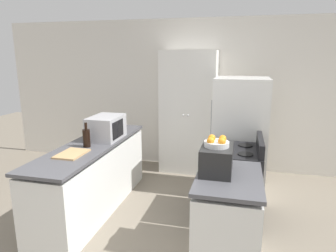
% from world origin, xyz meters
% --- Properties ---
extents(wall_back, '(7.00, 0.06, 2.60)m').
position_xyz_m(wall_back, '(0.00, 3.16, 1.30)').
color(wall_back, silver).
rests_on(wall_back, ground_plane).
extents(counter_left, '(0.60, 2.23, 0.89)m').
position_xyz_m(counter_left, '(-0.87, 1.21, 0.43)').
color(counter_left, silver).
rests_on(counter_left, ground_plane).
extents(counter_right, '(0.60, 0.91, 0.89)m').
position_xyz_m(counter_right, '(0.87, 0.56, 0.43)').
color(counter_right, silver).
rests_on(counter_right, ground_plane).
extents(pantry_cabinet, '(0.93, 0.51, 2.06)m').
position_xyz_m(pantry_cabinet, '(0.07, 2.87, 1.03)').
color(pantry_cabinet, white).
rests_on(pantry_cabinet, ground_plane).
extents(stove, '(0.66, 0.74, 1.05)m').
position_xyz_m(stove, '(0.89, 1.40, 0.45)').
color(stove, black).
rests_on(stove, ground_plane).
extents(refrigerator, '(0.76, 0.73, 1.68)m').
position_xyz_m(refrigerator, '(0.94, 2.18, 0.84)').
color(refrigerator, white).
rests_on(refrigerator, ground_plane).
extents(microwave, '(0.37, 0.54, 0.31)m').
position_xyz_m(microwave, '(-0.78, 1.47, 1.04)').
color(microwave, '#B2B2B7').
rests_on(microwave, counter_left).
extents(wine_bottle, '(0.09, 0.09, 0.30)m').
position_xyz_m(wine_bottle, '(-0.86, 1.07, 1.00)').
color(wine_bottle, black).
rests_on(wine_bottle, counter_left).
extents(toaster_oven, '(0.30, 0.44, 0.26)m').
position_xyz_m(toaster_oven, '(0.75, 0.63, 1.02)').
color(toaster_oven, black).
rests_on(toaster_oven, counter_right).
extents(fruit_bowl, '(0.23, 0.23, 0.10)m').
position_xyz_m(fruit_bowl, '(0.74, 0.61, 1.18)').
color(fruit_bowl, silver).
rests_on(fruit_bowl, toaster_oven).
extents(cutting_board, '(0.27, 0.38, 0.02)m').
position_xyz_m(cutting_board, '(-0.87, 0.76, 0.90)').
color(cutting_board, tan).
rests_on(cutting_board, counter_left).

